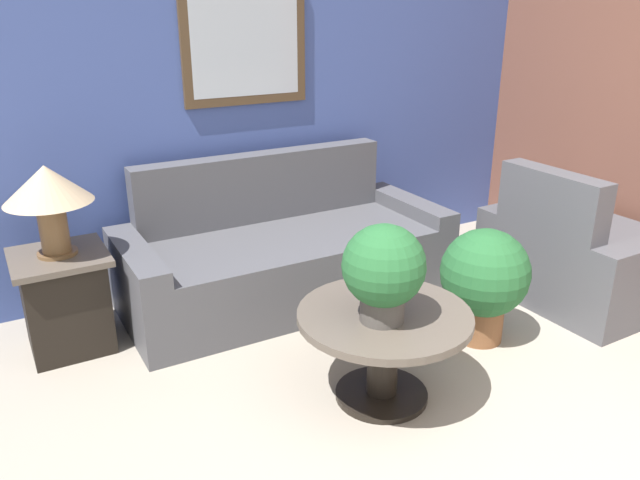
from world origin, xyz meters
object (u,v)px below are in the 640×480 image
at_px(couch_main, 284,255).
at_px(potted_plant_floor, 484,278).
at_px(potted_plant_on_table, 384,270).
at_px(armchair, 581,256).
at_px(table_lamp, 48,191).
at_px(side_table, 65,300).
at_px(coffee_table, 384,336).

xyz_separation_m(couch_main, potted_plant_floor, (0.74, -1.12, 0.10)).
distance_m(couch_main, potted_plant_on_table, 1.46).
bearing_deg(armchair, potted_plant_on_table, 100.15).
bearing_deg(table_lamp, side_table, 0.00).
xyz_separation_m(table_lamp, potted_plant_on_table, (1.24, -1.37, -0.21)).
bearing_deg(coffee_table, couch_main, 85.39).
distance_m(table_lamp, potted_plant_on_table, 1.86).
xyz_separation_m(armchair, coffee_table, (-1.85, -0.31, 0.06)).
bearing_deg(side_table, potted_plant_on_table, -47.81).
height_order(potted_plant_on_table, potted_plant_floor, potted_plant_on_table).
relative_size(armchair, table_lamp, 2.19).
bearing_deg(table_lamp, coffee_table, -45.34).
relative_size(side_table, potted_plant_floor, 0.85).
distance_m(table_lamp, potted_plant_floor, 2.49).
height_order(coffee_table, table_lamp, table_lamp).
distance_m(couch_main, side_table, 1.41).
bearing_deg(armchair, side_table, 71.50).
bearing_deg(side_table, potted_plant_floor, -27.44).
distance_m(armchair, potted_plant_floor, 1.01).
relative_size(coffee_table, potted_plant_on_table, 1.81).
height_order(armchair, potted_plant_floor, armchair).
bearing_deg(potted_plant_on_table, table_lamp, 132.19).
xyz_separation_m(side_table, table_lamp, (-0.00, 0.00, 0.66)).
relative_size(armchair, potted_plant_on_table, 2.33).
bearing_deg(potted_plant_floor, couch_main, 123.59).
xyz_separation_m(side_table, potted_plant_floor, (2.15, -1.12, 0.10)).
relative_size(table_lamp, potted_plant_floor, 0.73).
xyz_separation_m(armchair, potted_plant_on_table, (-1.90, -0.37, 0.46)).
bearing_deg(couch_main, potted_plant_on_table, -96.79).
relative_size(couch_main, armchair, 1.96).
bearing_deg(side_table, couch_main, 0.12).
distance_m(side_table, table_lamp, 0.66).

